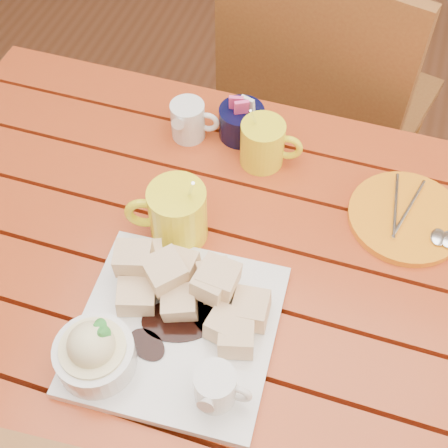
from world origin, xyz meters
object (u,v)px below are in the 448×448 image
(table, at_px, (218,294))
(coffee_mug_right, at_px, (264,143))
(chair_far, at_px, (321,105))
(orange_saucer, at_px, (407,218))
(coffee_mug_left, at_px, (176,213))
(dessert_plate, at_px, (162,326))

(table, height_order, coffee_mug_right, coffee_mug_right)
(coffee_mug_right, height_order, chair_far, chair_far)
(chair_far, bearing_deg, orange_saucer, 128.77)
(coffee_mug_right, xyz_separation_m, chair_far, (0.05, 0.42, -0.26))
(coffee_mug_left, bearing_deg, table, -38.09)
(table, relative_size, dessert_plate, 3.90)
(coffee_mug_left, relative_size, orange_saucer, 0.80)
(table, relative_size, coffee_mug_left, 7.52)
(coffee_mug_right, bearing_deg, dessert_plate, -102.68)
(coffee_mug_left, relative_size, coffee_mug_right, 1.20)
(orange_saucer, bearing_deg, table, -147.64)
(table, distance_m, chair_far, 0.67)
(orange_saucer, relative_size, chair_far, 0.21)
(table, bearing_deg, coffee_mug_left, 157.80)
(orange_saucer, xyz_separation_m, chair_far, (-0.23, 0.48, -0.22))
(dessert_plate, height_order, coffee_mug_right, coffee_mug_right)
(coffee_mug_left, distance_m, coffee_mug_right, 0.22)
(coffee_mug_left, bearing_deg, chair_far, 61.73)
(dessert_plate, relative_size, coffee_mug_left, 1.93)
(coffee_mug_right, distance_m, orange_saucer, 0.28)
(orange_saucer, bearing_deg, chair_far, 115.61)
(table, xyz_separation_m, chair_far, (0.06, 0.66, -0.11))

